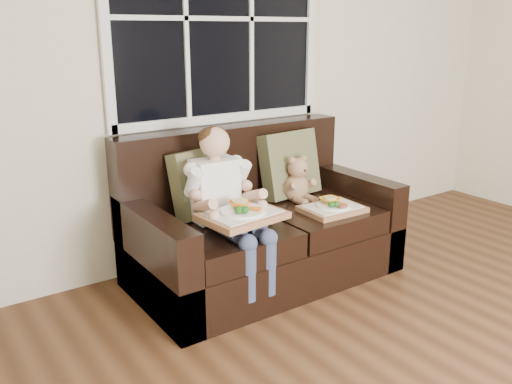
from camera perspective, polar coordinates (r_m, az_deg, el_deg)
window_back at (r=3.74m, az=-3.95°, el=17.75°), size 1.62×0.04×1.37m
loveseat at (r=3.59m, az=0.31°, el=-4.06°), size 1.70×0.92×0.96m
pillow_left at (r=3.43m, az=-5.77°, el=1.03°), size 0.45×0.28×0.43m
pillow_right at (r=3.80m, az=3.57°, el=2.95°), size 0.47×0.25×0.47m
child at (r=3.20m, az=-3.41°, el=-0.17°), size 0.40×0.60×0.90m
teddy_bear at (r=3.71m, az=4.37°, el=1.04°), size 0.19×0.24×0.33m
tray_left at (r=3.08m, az=-1.47°, el=-2.31°), size 0.49×0.39×0.10m
tray_right at (r=3.54m, az=8.03°, el=-1.61°), size 0.39×0.31×0.09m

